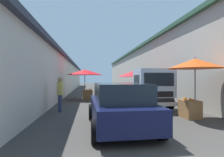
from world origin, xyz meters
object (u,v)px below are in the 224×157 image
object	(u,v)px
fruit_stall_near_right	(85,75)
parked_scooter	(127,91)
delivery_truck	(149,89)
plastic_stool	(135,93)
fruit_stall_mid_lane	(194,71)
hatchback_car	(120,105)
vendor_in_shade	(60,92)
fruit_stall_far_left	(134,77)
vendor_by_crates	(147,87)

from	to	relation	value
fruit_stall_near_right	parked_scooter	distance (m)	4.94
delivery_truck	plastic_stool	distance (m)	6.19
fruit_stall_mid_lane	delivery_truck	world-z (taller)	fruit_stall_mid_lane
fruit_stall_mid_lane	parked_scooter	bearing A→B (deg)	3.33
hatchback_car	parked_scooter	bearing A→B (deg)	-13.10
vendor_in_shade	plastic_stool	distance (m)	8.64
fruit_stall_far_left	delivery_truck	distance (m)	3.32
hatchback_car	vendor_in_shade	world-z (taller)	vendor_in_shade
fruit_stall_near_right	vendor_by_crates	size ratio (longest dim) A/B	1.79
fruit_stall_near_right	parked_scooter	bearing A→B (deg)	-54.13
fruit_stall_near_right	delivery_truck	bearing A→B (deg)	-141.90
delivery_truck	parked_scooter	bearing A→B (deg)	-2.41
vendor_by_crates	delivery_truck	bearing A→B (deg)	162.82
hatchback_car	plastic_stool	bearing A→B (deg)	-17.12
delivery_truck	fruit_stall_mid_lane	bearing A→B (deg)	-162.55
parked_scooter	plastic_stool	bearing A→B (deg)	-158.15
parked_scooter	fruit_stall_mid_lane	bearing A→B (deg)	-176.67
fruit_stall_near_right	parked_scooter	world-z (taller)	fruit_stall_near_right
fruit_stall_far_left	parked_scooter	xyz separation A→B (m)	(4.02, -0.36, -1.25)
hatchback_car	delivery_truck	bearing A→B (deg)	-30.89
vendor_in_shade	delivery_truck	bearing A→B (deg)	-82.57
parked_scooter	plastic_stool	size ratio (longest dim) A/B	3.84
delivery_truck	vendor_by_crates	world-z (taller)	delivery_truck
vendor_in_shade	parked_scooter	world-z (taller)	vendor_in_shade
parked_scooter	plastic_stool	xyz separation A→B (m)	(-1.18, -0.47, -0.12)
fruit_stall_mid_lane	hatchback_car	world-z (taller)	fruit_stall_mid_lane
fruit_stall_mid_lane	delivery_truck	size ratio (longest dim) A/B	0.50
vendor_by_crates	parked_scooter	distance (m)	2.51
fruit_stall_far_left	fruit_stall_near_right	bearing A→B (deg)	70.27
fruit_stall_far_left	vendor_by_crates	size ratio (longest dim) A/B	1.52
hatchback_car	delivery_truck	world-z (taller)	delivery_truck
fruit_stall_far_left	fruit_stall_mid_lane	bearing A→B (deg)	-171.20
fruit_stall_near_right	hatchback_car	bearing A→B (deg)	-171.36
vendor_in_shade	fruit_stall_mid_lane	bearing A→B (deg)	-112.07
vendor_in_shade	plastic_stool	world-z (taller)	vendor_in_shade
fruit_stall_near_right	vendor_in_shade	xyz separation A→B (m)	(-5.11, 1.11, -0.91)
vendor_in_shade	plastic_stool	size ratio (longest dim) A/B	3.83
fruit_stall_far_left	vendor_by_crates	world-z (taller)	fruit_stall_far_left
hatchback_car	vendor_in_shade	xyz separation A→B (m)	(3.19, 2.37, 0.23)
vendor_by_crates	parked_scooter	bearing A→B (deg)	31.52
delivery_truck	vendor_by_crates	bearing A→B (deg)	-17.18
fruit_stall_far_left	plastic_stool	world-z (taller)	fruit_stall_far_left
parked_scooter	vendor_in_shade	bearing A→B (deg)	147.91
vendor_in_shade	parked_scooter	size ratio (longest dim) A/B	1.00
delivery_truck	parked_scooter	xyz separation A→B (m)	(7.27, -0.31, -0.59)
vendor_in_shade	vendor_by_crates	bearing A→B (deg)	-47.20
delivery_truck	parked_scooter	distance (m)	7.30
delivery_truck	plastic_stool	xyz separation A→B (m)	(6.10, -0.78, -0.71)
hatchback_car	delivery_truck	xyz separation A→B (m)	(3.79, -2.27, 0.30)
fruit_stall_mid_lane	fruit_stall_far_left	bearing A→B (deg)	8.80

